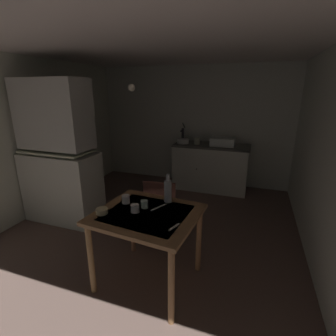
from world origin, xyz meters
TOP-DOWN VIEW (x-y plane):
  - ground_plane at (0.00, 0.00)m, footprint 5.37×5.37m
  - wall_back at (0.00, 2.24)m, footprint 3.99×0.10m
  - wall_left at (-1.99, 0.00)m, footprint 0.10×4.47m
  - wall_right at (1.99, 0.00)m, footprint 0.10×4.47m
  - ceiling_slab at (0.00, 0.00)m, footprint 3.99×4.47m
  - hutch_cabinet at (-1.38, -0.08)m, footprint 1.08×0.53m
  - counter_cabinet at (0.48, 1.87)m, footprint 1.42×0.64m
  - sink_basin at (0.68, 1.87)m, footprint 0.44×0.34m
  - hand_pump at (-0.12, 1.91)m, footprint 0.05×0.27m
  - mixing_bowl_counter at (-0.08, 1.82)m, footprint 0.23×0.23m
  - stoneware_crock at (0.19, 1.83)m, footprint 0.12×0.12m
  - dining_table at (0.34, -0.87)m, footprint 1.02×0.92m
  - chair_far_side at (0.24, -0.22)m, footprint 0.45×0.45m
  - serving_bowl_wide at (-0.05, -1.03)m, footprint 0.11×0.11m
  - teacup_mint at (0.23, -0.90)m, footprint 0.08×0.08m
  - teacup_cream at (0.05, -0.75)m, footprint 0.08×0.08m
  - mug_tall at (0.27, -0.78)m, footprint 0.07×0.07m
  - glass_bottle at (0.44, -0.57)m, footprint 0.08×0.08m
  - table_knife at (0.40, -0.73)m, footprint 0.10×0.20m
  - teaspoon_near_bowl at (0.66, -1.04)m, footprint 0.06×0.14m
  - pendant_bulb at (-0.13, -0.17)m, footprint 0.08×0.08m

SIDE VIEW (x-z plane):
  - ground_plane at x=0.00m, z-range 0.00..0.00m
  - counter_cabinet at x=0.48m, z-range 0.00..0.89m
  - chair_far_side at x=0.24m, z-range 0.03..0.91m
  - dining_table at x=0.34m, z-range 0.28..1.05m
  - table_knife at x=0.40m, z-range 0.77..0.78m
  - teaspoon_near_bowl at x=0.66m, z-range 0.77..0.78m
  - serving_bowl_wide at x=-0.05m, z-range 0.77..0.82m
  - mug_tall at x=0.27m, z-range 0.77..0.85m
  - teacup_mint at x=0.23m, z-range 0.77..0.85m
  - teacup_cream at x=0.05m, z-range 0.77..0.86m
  - glass_bottle at x=0.44m, z-range 0.75..1.05m
  - mixing_bowl_counter at x=-0.08m, z-range 0.89..0.98m
  - stoneware_crock at x=0.19m, z-range 0.89..1.00m
  - hutch_cabinet at x=-1.38m, z-range -0.06..1.97m
  - sink_basin at x=0.68m, z-range 0.89..1.04m
  - hand_pump at x=-0.12m, z-range 0.86..1.25m
  - wall_back at x=0.00m, z-range 0.00..2.36m
  - wall_left at x=-1.99m, z-range 0.00..2.36m
  - wall_right at x=1.99m, z-range 0.00..2.36m
  - pendant_bulb at x=-0.13m, z-range 1.87..1.95m
  - ceiling_slab at x=0.00m, z-range 2.36..2.46m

